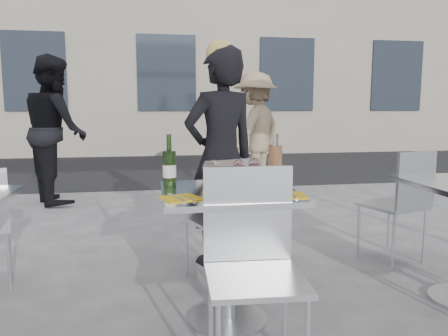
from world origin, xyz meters
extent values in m
plane|color=#5F5F61|center=(0.00, 0.00, 0.00)|extent=(80.00, 80.00, 0.00)
cube|color=black|center=(0.00, 6.50, 0.00)|extent=(24.00, 5.00, 0.00)
cylinder|color=#B7BABF|center=(0.00, 0.00, 0.01)|extent=(0.44, 0.44, 0.02)
cylinder|color=#B7BABF|center=(0.00, 0.00, 0.37)|extent=(0.07, 0.07, 0.72)
cube|color=silver|center=(0.00, 0.00, 0.73)|extent=(0.72, 0.72, 0.03)
cylinder|color=silver|center=(0.14, 0.81, 0.21)|extent=(0.02, 0.02, 0.42)
cylinder|color=silver|center=(-0.18, 0.70, 0.21)|extent=(0.02, 0.02, 0.42)
cylinder|color=silver|center=(0.25, 0.50, 0.21)|extent=(0.02, 0.02, 0.42)
cylinder|color=silver|center=(-0.06, 0.38, 0.21)|extent=(0.02, 0.02, 0.42)
cube|color=silver|center=(0.04, 0.60, 0.43)|extent=(0.50, 0.50, 0.02)
cube|color=silver|center=(0.10, 0.41, 0.66)|extent=(0.38, 0.15, 0.42)
cylinder|color=silver|center=(-0.15, -0.35, 0.22)|extent=(0.02, 0.02, 0.45)
cylinder|color=silver|center=(0.21, -0.36, 0.22)|extent=(0.02, 0.02, 0.45)
cube|color=silver|center=(0.02, -0.53, 0.46)|extent=(0.44, 0.44, 0.02)
cube|color=silver|center=(0.03, -0.33, 0.70)|extent=(0.42, 0.05, 0.45)
cylinder|color=silver|center=(-1.42, 0.94, 0.20)|extent=(0.02, 0.02, 0.40)
cylinder|color=silver|center=(-1.34, 0.63, 0.20)|extent=(0.02, 0.02, 0.40)
cylinder|color=silver|center=(1.53, 0.98, 0.21)|extent=(0.02, 0.02, 0.43)
cylinder|color=silver|center=(1.21, 0.87, 0.21)|extent=(0.02, 0.02, 0.43)
cylinder|color=silver|center=(1.64, 0.66, 0.21)|extent=(0.02, 0.02, 0.43)
cylinder|color=silver|center=(1.32, 0.55, 0.21)|extent=(0.02, 0.02, 0.43)
cube|color=silver|center=(1.43, 0.76, 0.44)|extent=(0.51, 0.51, 0.02)
cube|color=silver|center=(1.49, 0.58, 0.66)|extent=(0.38, 0.15, 0.43)
imported|color=black|center=(0.11, 0.95, 0.82)|extent=(0.70, 0.58, 1.64)
imported|color=black|center=(-1.58, 3.43, 0.91)|extent=(0.98, 1.09, 1.82)
imported|color=#998163|center=(1.06, 3.80, 0.84)|extent=(1.21, 1.22, 1.69)
cylinder|color=tan|center=(0.00, -0.13, 0.76)|extent=(0.31, 0.31, 0.02)
cylinder|color=#CABA82|center=(0.00, -0.13, 0.77)|extent=(0.27, 0.27, 0.00)
cylinder|color=white|center=(0.12, 0.19, 0.76)|extent=(0.31, 0.31, 0.01)
cylinder|color=tan|center=(0.12, 0.19, 0.77)|extent=(0.27, 0.27, 0.02)
cylinder|color=#CABA82|center=(0.12, 0.19, 0.78)|extent=(0.24, 0.24, 0.00)
cylinder|color=white|center=(0.05, 0.02, 0.76)|extent=(0.22, 0.22, 0.01)
ellipsoid|color=#1A5C17|center=(0.05, 0.02, 0.80)|extent=(0.15, 0.15, 0.08)
sphere|color=#B21914|center=(0.09, 0.04, 0.81)|extent=(0.03, 0.03, 0.03)
cylinder|color=#325B22|center=(-0.31, 0.15, 0.85)|extent=(0.07, 0.07, 0.20)
cone|color=#325B22|center=(-0.31, 0.15, 0.95)|extent=(0.07, 0.07, 0.03)
cylinder|color=#325B22|center=(-0.31, 0.15, 0.99)|extent=(0.03, 0.03, 0.10)
cylinder|color=silver|center=(-0.31, 0.15, 0.84)|extent=(0.07, 0.08, 0.07)
cylinder|color=tan|center=(0.31, 0.18, 0.86)|extent=(0.08, 0.08, 0.22)
cylinder|color=white|center=(0.31, 0.18, 1.00)|extent=(0.03, 0.03, 0.08)
cylinder|color=white|center=(0.25, 0.07, 0.80)|extent=(0.06, 0.06, 0.09)
cylinder|color=silver|center=(0.25, 0.07, 0.85)|extent=(0.06, 0.06, 0.02)
cylinder|color=white|center=(-0.10, 0.06, 0.75)|extent=(0.06, 0.06, 0.00)
cylinder|color=white|center=(-0.10, 0.06, 0.80)|extent=(0.01, 0.01, 0.09)
ellipsoid|color=white|center=(-0.10, 0.06, 0.86)|extent=(0.07, 0.07, 0.08)
ellipsoid|color=beige|center=(-0.10, 0.06, 0.85)|extent=(0.05, 0.05, 0.05)
cylinder|color=white|center=(-0.07, 0.08, 0.75)|extent=(0.06, 0.06, 0.00)
cylinder|color=white|center=(-0.07, 0.08, 0.80)|extent=(0.01, 0.01, 0.09)
ellipsoid|color=white|center=(-0.07, 0.08, 0.86)|extent=(0.07, 0.07, 0.08)
ellipsoid|color=beige|center=(-0.07, 0.08, 0.85)|extent=(0.05, 0.05, 0.05)
cylinder|color=white|center=(0.07, 0.08, 0.75)|extent=(0.06, 0.06, 0.00)
cylinder|color=white|center=(0.07, 0.08, 0.80)|extent=(0.01, 0.01, 0.09)
ellipsoid|color=white|center=(0.07, 0.08, 0.86)|extent=(0.07, 0.07, 0.08)
ellipsoid|color=#480A1D|center=(0.07, 0.08, 0.85)|extent=(0.05, 0.05, 0.05)
cylinder|color=white|center=(0.17, 0.12, 0.75)|extent=(0.06, 0.06, 0.00)
cylinder|color=white|center=(0.17, 0.12, 0.80)|extent=(0.01, 0.01, 0.09)
ellipsoid|color=white|center=(0.17, 0.12, 0.86)|extent=(0.07, 0.07, 0.08)
ellipsoid|color=#480A1D|center=(0.17, 0.12, 0.85)|extent=(0.05, 0.05, 0.05)
cube|color=yellow|center=(-0.27, -0.17, 0.75)|extent=(0.23, 0.23, 0.00)
cube|color=#B7BABF|center=(-0.29, -0.17, 0.76)|extent=(0.08, 0.19, 0.00)
cube|color=#B7BABF|center=(-0.24, -0.17, 0.76)|extent=(0.07, 0.17, 0.00)
cube|color=yellow|center=(0.27, -0.19, 0.75)|extent=(0.20, 0.20, 0.00)
cube|color=#B7BABF|center=(0.25, -0.19, 0.76)|extent=(0.04, 0.20, 0.00)
cube|color=#B7BABF|center=(0.30, -0.19, 0.76)|extent=(0.03, 0.18, 0.00)
camera|label=1|loc=(-0.41, -2.28, 1.20)|focal=35.00mm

